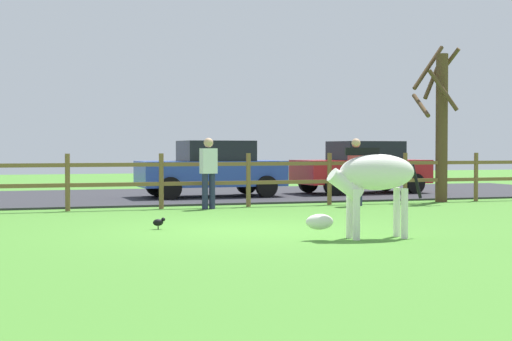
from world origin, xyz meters
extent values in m
plane|color=#47842D|center=(0.00, 0.00, 0.00)|extent=(60.00, 60.00, 0.00)
cube|color=#2D2D33|center=(0.00, 9.30, 0.03)|extent=(28.00, 7.40, 0.05)
cylinder|color=brown|center=(-2.55, 5.00, 0.64)|extent=(0.11, 0.11, 1.28)
cylinder|color=brown|center=(-0.44, 5.00, 0.64)|extent=(0.11, 0.11, 1.28)
cylinder|color=brown|center=(1.67, 5.00, 0.64)|extent=(0.11, 0.11, 1.28)
cylinder|color=brown|center=(3.78, 5.00, 0.64)|extent=(0.11, 0.11, 1.28)
cylinder|color=brown|center=(5.90, 5.00, 0.64)|extent=(0.11, 0.11, 1.28)
cylinder|color=brown|center=(8.01, 5.00, 0.64)|extent=(0.11, 0.11, 1.28)
cube|color=brown|center=(-0.44, 5.00, 0.58)|extent=(21.12, 0.06, 0.09)
cube|color=brown|center=(-0.44, 5.00, 1.03)|extent=(21.12, 0.06, 0.09)
cylinder|color=#513A23|center=(6.98, 5.03, 1.93)|extent=(0.31, 0.31, 3.86)
cylinder|color=#513A23|center=(6.89, 5.32, 3.26)|extent=(0.70, 0.29, 1.16)
cylinder|color=#513A23|center=(6.82, 4.72, 2.89)|extent=(0.76, 0.46, 1.09)
cylinder|color=#513A23|center=(7.25, 5.18, 3.65)|extent=(0.43, 0.66, 0.76)
cylinder|color=#513A23|center=(6.42, 5.14, 2.52)|extent=(0.34, 1.18, 0.69)
cylinder|color=#513A23|center=(6.85, 5.52, 3.55)|extent=(1.08, 0.37, 1.23)
ellipsoid|color=white|center=(1.63, -1.79, 1.03)|extent=(1.26, 0.55, 0.56)
cylinder|color=white|center=(1.22, -1.91, 0.39)|extent=(0.11, 0.11, 0.78)
cylinder|color=white|center=(1.23, -1.63, 0.39)|extent=(0.11, 0.11, 0.78)
cylinder|color=white|center=(2.02, -1.95, 0.39)|extent=(0.11, 0.11, 0.78)
cylinder|color=white|center=(2.03, -1.67, 0.39)|extent=(0.11, 0.11, 0.78)
cylinder|color=white|center=(1.10, -1.76, 0.84)|extent=(0.60, 0.27, 0.51)
ellipsoid|color=white|center=(0.68, -1.74, 0.28)|extent=(0.45, 0.22, 0.24)
cube|color=black|center=(1.38, -1.78, 1.35)|extent=(0.56, 0.07, 0.12)
cylinder|color=black|center=(2.29, -1.83, 0.88)|extent=(0.19, 0.06, 0.54)
cylinder|color=black|center=(-1.37, 0.58, 0.03)|extent=(0.01, 0.01, 0.06)
cylinder|color=black|center=(-1.37, 0.54, 0.03)|extent=(0.01, 0.01, 0.06)
ellipsoid|color=black|center=(-1.37, 0.56, 0.12)|extent=(0.18, 0.10, 0.12)
sphere|color=black|center=(-1.28, 0.56, 0.17)|extent=(0.07, 0.07, 0.07)
cube|color=red|center=(6.32, 8.45, 0.70)|extent=(4.10, 1.94, 0.70)
cube|color=black|center=(6.47, 8.46, 1.33)|extent=(1.99, 1.68, 0.56)
cylinder|color=black|center=(5.03, 7.52, 0.35)|extent=(0.61, 0.22, 0.60)
cylinder|color=black|center=(4.92, 9.22, 0.35)|extent=(0.61, 0.22, 0.60)
cylinder|color=black|center=(7.72, 7.69, 0.35)|extent=(0.61, 0.22, 0.60)
cylinder|color=black|center=(7.62, 9.39, 0.35)|extent=(0.61, 0.22, 0.60)
cube|color=#2D4CAD|center=(1.57, 8.19, 0.70)|extent=(4.04, 1.81, 0.70)
cube|color=black|center=(1.72, 8.19, 1.33)|extent=(1.94, 1.61, 0.56)
cylinder|color=black|center=(0.25, 7.30, 0.35)|extent=(0.60, 0.20, 0.60)
cylinder|color=black|center=(0.20, 9.00, 0.35)|extent=(0.60, 0.20, 0.60)
cylinder|color=black|center=(2.95, 7.37, 0.35)|extent=(0.60, 0.20, 0.60)
cylinder|color=black|center=(2.90, 9.07, 0.35)|extent=(0.60, 0.20, 0.60)
cylinder|color=#232847|center=(0.49, 4.58, 0.41)|extent=(0.14, 0.14, 0.82)
cylinder|color=#232847|center=(0.67, 4.61, 0.41)|extent=(0.14, 0.14, 0.82)
cube|color=silver|center=(0.58, 4.60, 1.11)|extent=(0.39, 0.28, 0.58)
sphere|color=tan|center=(0.58, 4.60, 1.53)|extent=(0.22, 0.22, 0.22)
cylinder|color=#232847|center=(4.15, 4.45, 0.41)|extent=(0.14, 0.14, 0.82)
cylinder|color=#232847|center=(4.32, 4.42, 0.41)|extent=(0.14, 0.14, 0.82)
cube|color=#B7333D|center=(4.23, 4.44, 1.11)|extent=(0.39, 0.28, 0.58)
sphere|color=tan|center=(4.23, 4.44, 1.53)|extent=(0.22, 0.22, 0.22)
camera|label=1|loc=(-3.88, -12.56, 1.41)|focal=54.05mm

